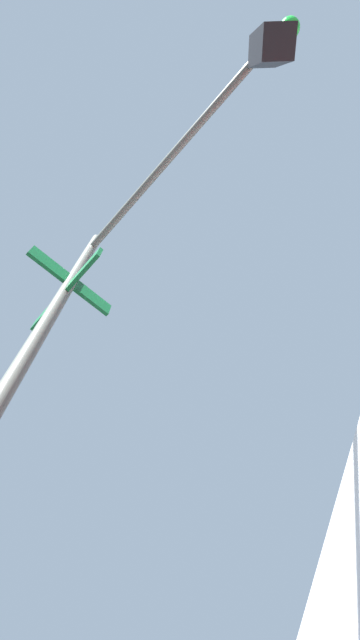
# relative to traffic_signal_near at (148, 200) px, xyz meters

# --- Properties ---
(traffic_signal_near) EXTENTS (2.63, 2.61, 6.30)m
(traffic_signal_near) POSITION_rel_traffic_signal_near_xyz_m (0.00, 0.00, 0.00)
(traffic_signal_near) COLOR #474C47
(traffic_signal_near) RESTS_ON ground_plane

